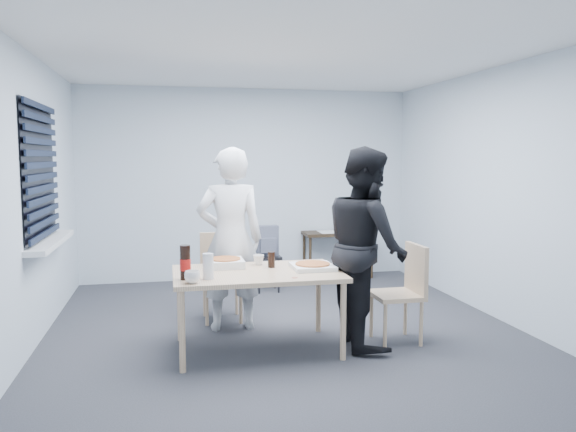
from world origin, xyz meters
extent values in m
plane|color=#2D2D32|center=(0.00, 0.00, 0.00)|extent=(5.00, 5.00, 0.00)
plane|color=white|center=(0.00, 0.00, 2.60)|extent=(5.00, 5.00, 0.00)
plane|color=silver|center=(0.00, 2.50, 1.30)|extent=(4.50, 0.00, 4.50)
plane|color=silver|center=(0.00, -2.50, 1.30)|extent=(4.50, 0.00, 4.50)
plane|color=silver|center=(-2.25, 0.00, 1.30)|extent=(0.00, 5.00, 5.00)
plane|color=silver|center=(2.25, 0.00, 1.30)|extent=(0.00, 5.00, 5.00)
plane|color=black|center=(-2.23, 0.40, 1.55)|extent=(0.00, 1.30, 1.30)
cube|color=black|center=(-2.21, 0.40, 1.55)|extent=(0.04, 1.30, 1.25)
cube|color=silver|center=(-2.16, 0.40, 0.89)|extent=(0.18, 1.42, 0.05)
cube|color=beige|center=(-0.34, -0.44, 0.68)|extent=(1.43, 0.90, 0.04)
cylinder|color=beige|center=(-0.99, -0.84, 0.33)|extent=(0.05, 0.05, 0.66)
cylinder|color=beige|center=(-0.99, -0.05, 0.33)|extent=(0.05, 0.05, 0.66)
cylinder|color=beige|center=(0.31, -0.84, 0.33)|extent=(0.05, 0.05, 0.66)
cylinder|color=beige|center=(0.31, -0.05, 0.33)|extent=(0.05, 0.05, 0.66)
cube|color=beige|center=(-0.55, 0.53, 0.43)|extent=(0.42, 0.42, 0.04)
cube|color=beige|center=(-0.55, 0.72, 0.67)|extent=(0.42, 0.04, 0.44)
cylinder|color=beige|center=(-0.72, 0.36, 0.21)|extent=(0.03, 0.03, 0.41)
cylinder|color=beige|center=(-0.72, 0.70, 0.21)|extent=(0.03, 0.03, 0.41)
cylinder|color=beige|center=(-0.38, 0.36, 0.21)|extent=(0.03, 0.03, 0.41)
cylinder|color=beige|center=(-0.38, 0.70, 0.21)|extent=(0.03, 0.03, 0.41)
cube|color=beige|center=(0.92, -0.49, 0.43)|extent=(0.42, 0.42, 0.04)
cube|color=beige|center=(1.11, -0.49, 0.67)|extent=(0.04, 0.42, 0.44)
cylinder|color=beige|center=(0.75, -0.66, 0.21)|extent=(0.03, 0.03, 0.41)
cylinder|color=beige|center=(0.75, -0.32, 0.21)|extent=(0.03, 0.03, 0.41)
cylinder|color=beige|center=(1.09, -0.66, 0.21)|extent=(0.03, 0.03, 0.41)
cylinder|color=beige|center=(1.09, -0.32, 0.21)|extent=(0.03, 0.03, 0.41)
imported|color=silver|center=(-0.50, 0.22, 0.89)|extent=(0.65, 0.42, 1.77)
imported|color=black|center=(0.63, -0.47, 0.89)|extent=(0.47, 0.86, 1.77)
cube|color=#372718|center=(1.23, 2.28, 0.62)|extent=(0.96, 0.43, 0.04)
cylinder|color=#372718|center=(0.78, 2.11, 0.30)|extent=(0.04, 0.04, 0.60)
cylinder|color=#372718|center=(0.78, 2.45, 0.30)|extent=(0.04, 0.04, 0.60)
cylinder|color=#372718|center=(1.67, 2.11, 0.30)|extent=(0.04, 0.04, 0.60)
cylinder|color=#372718|center=(1.67, 2.45, 0.30)|extent=(0.04, 0.04, 0.60)
cube|color=black|center=(0.12, 1.67, 0.43)|extent=(0.32, 0.32, 0.04)
cylinder|color=black|center=(0.00, 1.55, 0.21)|extent=(0.04, 0.04, 0.41)
cylinder|color=black|center=(0.00, 1.79, 0.21)|extent=(0.04, 0.04, 0.41)
cylinder|color=black|center=(0.24, 1.55, 0.21)|extent=(0.04, 0.04, 0.41)
cylinder|color=black|center=(0.24, 1.79, 0.21)|extent=(0.04, 0.04, 0.41)
cube|color=slate|center=(0.12, 1.67, 0.64)|extent=(0.27, 0.14, 0.38)
cube|color=slate|center=(0.12, 1.57, 0.59)|extent=(0.20, 0.05, 0.18)
cube|color=white|center=(-0.59, -0.19, 0.71)|extent=(0.32, 0.32, 0.03)
cube|color=white|center=(-0.59, -0.19, 0.75)|extent=(0.32, 0.32, 0.03)
cylinder|color=#CC7F38|center=(-0.59, -0.19, 0.77)|extent=(0.27, 0.27, 0.01)
cube|color=white|center=(0.15, -0.43, 0.71)|extent=(0.36, 0.36, 0.04)
cylinder|color=#CC7F38|center=(0.15, -0.43, 0.74)|extent=(0.30, 0.30, 0.01)
imported|color=white|center=(-0.91, -0.79, 0.74)|extent=(0.17, 0.17, 0.10)
imported|color=white|center=(-0.28, -0.15, 0.74)|extent=(0.10, 0.10, 0.09)
cylinder|color=black|center=(-0.19, -0.30, 0.77)|extent=(0.07, 0.07, 0.14)
cylinder|color=black|center=(-0.95, -0.64, 0.83)|extent=(0.08, 0.08, 0.28)
cylinder|color=red|center=(-0.95, -0.64, 0.82)|extent=(0.09, 0.09, 0.09)
cylinder|color=silver|center=(-0.77, -0.66, 0.80)|extent=(0.11, 0.11, 0.21)
torus|color=red|center=(-0.08, -0.76, 0.70)|extent=(0.06, 0.06, 0.00)
cube|color=white|center=(1.08, 2.27, 0.64)|extent=(0.34, 0.39, 0.01)
cube|color=black|center=(1.45, 2.29, 0.67)|extent=(0.16, 0.12, 0.06)
camera|label=1|loc=(-1.08, -5.15, 1.67)|focal=35.00mm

